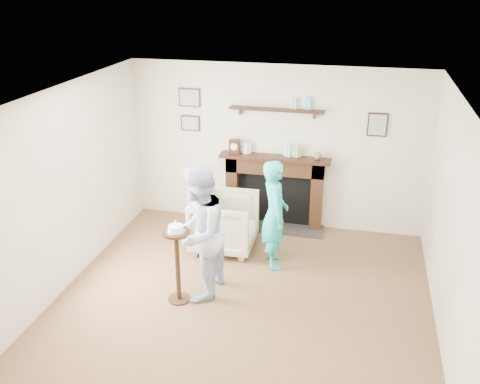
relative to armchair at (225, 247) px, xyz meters
name	(u,v)px	position (x,y,z in m)	size (l,w,h in m)	color
ground	(238,311)	(0.55, -1.49, 0.00)	(5.00, 5.00, 0.00)	brown
room_shell	(252,163)	(0.55, -0.80, 1.62)	(4.54, 5.02, 2.52)	beige
armchair	(225,247)	(0.00, 0.00, 0.00)	(0.86, 0.89, 0.81)	tan
man	(201,294)	(0.01, -1.24, 0.00)	(0.82, 0.64, 1.70)	#C9DEFC
woman	(273,264)	(0.76, -0.30, 0.00)	(0.55, 0.36, 1.50)	teal
pedestal_table	(177,252)	(-0.21, -1.42, 0.66)	(0.33, 0.33, 1.07)	black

